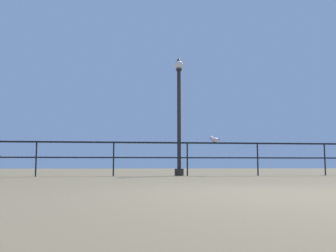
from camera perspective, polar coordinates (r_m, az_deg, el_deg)
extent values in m
plane|color=brown|center=(4.53, 19.08, -10.04)|extent=(60.00, 60.00, 0.00)
cube|color=black|center=(11.44, 2.99, -2.63)|extent=(18.04, 0.05, 0.05)
cube|color=black|center=(11.42, 3.00, -4.92)|extent=(18.04, 0.04, 0.04)
cylinder|color=black|center=(11.54, -19.73, -4.84)|extent=(0.04, 0.04, 1.02)
cylinder|color=black|center=(11.26, -8.42, -5.11)|extent=(0.04, 0.04, 1.02)
cylinder|color=black|center=(11.42, 3.00, -5.18)|extent=(0.04, 0.04, 1.02)
cylinder|color=black|center=(12.02, 13.70, -5.05)|extent=(0.04, 0.04, 1.02)
cylinder|color=black|center=(12.98, 23.09, -4.80)|extent=(0.04, 0.04, 1.02)
cylinder|color=#28231F|center=(11.72, 1.74, -7.15)|extent=(0.29, 0.29, 0.22)
cylinder|color=#28231F|center=(11.80, 1.71, 1.10)|extent=(0.12, 0.12, 3.17)
cylinder|color=#28231F|center=(12.11, 1.69, 8.70)|extent=(0.19, 0.19, 0.06)
sphere|color=silver|center=(12.15, 1.68, 9.46)|extent=(0.28, 0.28, 0.28)
cone|color=#28231F|center=(12.20, 1.68, 10.31)|extent=(0.14, 0.14, 0.10)
ellipsoid|color=silver|center=(11.63, 7.24, -2.15)|extent=(0.30, 0.31, 0.15)
ellipsoid|color=gray|center=(11.63, 7.24, -2.05)|extent=(0.25, 0.26, 0.05)
sphere|color=silver|center=(11.70, 6.75, -1.86)|extent=(0.12, 0.12, 0.12)
cone|color=gold|center=(11.75, 6.43, -1.88)|extent=(0.07, 0.07, 0.05)
cube|color=gray|center=(11.55, 7.84, -2.08)|extent=(0.11, 0.11, 0.02)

